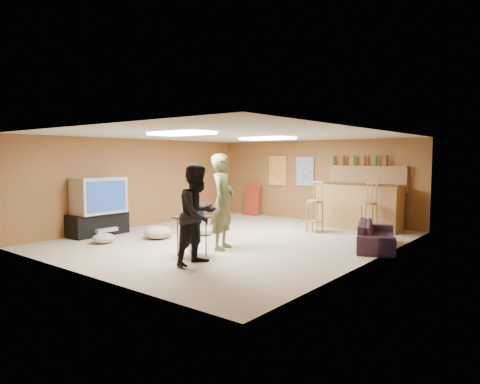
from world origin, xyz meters
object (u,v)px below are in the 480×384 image
Objects in this scene: person_black at (198,214)px; tray_table at (192,236)px; tv_body at (99,195)px; person_olive at (223,202)px; sofa at (376,235)px; bar_counter at (359,206)px.

person_black is 0.76m from tray_table.
tv_body is 3.15m from person_olive.
person_black is at bearing 129.00° from sofa.
tray_table is (-1.11, -4.60, -0.20)m from bar_counter.
bar_counter is at bearing -9.50° from person_black.
person_black is at bearing -7.89° from tv_body.
person_olive is at bearing 110.11° from sofa.
tv_body is at bearing 177.23° from tray_table.
person_black is (0.45, -1.13, -0.08)m from person_olive.
person_olive is at bearing 11.77° from tv_body.
sofa is at bearing -70.43° from person_olive.
sofa is at bearing -58.17° from bar_counter.
person_black is (-0.62, -4.94, 0.27)m from bar_counter.
tray_table reaches higher than sofa.
tv_body is 5.94m from sofa.
tray_table is (3.04, -0.15, -0.55)m from tv_body.
bar_counter is (4.15, 4.45, -0.35)m from tv_body.
bar_counter is at bearing 11.12° from sofa.
person_black reaches higher than bar_counter.
sofa is (5.32, 2.57, -0.65)m from tv_body.
bar_counter is 3.97m from person_olive.
sofa is at bearing 50.10° from tray_table.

